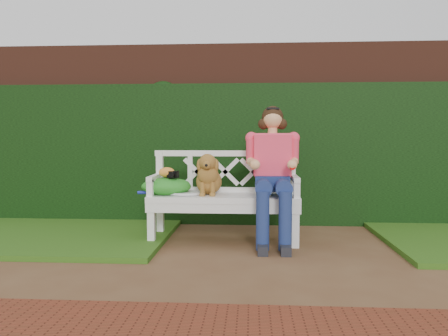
{
  "coord_description": "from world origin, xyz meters",
  "views": [
    {
      "loc": [
        -0.23,
        -3.63,
        1.06
      ],
      "look_at": [
        -0.51,
        0.75,
        0.75
      ],
      "focal_mm": 35.0,
      "sensor_mm": 36.0,
      "label": 1
    }
  ],
  "objects": [
    {
      "name": "ivy_hedge",
      "position": [
        0.0,
        1.68,
        0.85
      ],
      "size": [
        10.0,
        0.18,
        1.7
      ],
      "primitive_type": "cube",
      "color": "#163D0E",
      "rests_on": "ground"
    },
    {
      "name": "seated_woman",
      "position": [
        -0.03,
        0.73,
        0.67
      ],
      "size": [
        0.65,
        0.81,
        1.33
      ],
      "primitive_type": null,
      "rotation": [
        0.0,
        0.0,
        0.12
      ],
      "color": "#E63C6C",
      "rests_on": "ground"
    },
    {
      "name": "tennis_racket",
      "position": [
        -0.94,
        0.73,
        0.5
      ],
      "size": [
        0.76,
        0.49,
        0.03
      ],
      "primitive_type": null,
      "rotation": [
        0.0,
        0.0,
        -0.29
      ],
      "color": "white",
      "rests_on": "garden_bench"
    },
    {
      "name": "green_bag",
      "position": [
        -1.1,
        0.73,
        0.57
      ],
      "size": [
        0.62,
        0.57,
        0.17
      ],
      "primitive_type": null,
      "rotation": [
        0.0,
        0.0,
        -0.43
      ],
      "color": "green",
      "rests_on": "garden_bench"
    },
    {
      "name": "ground",
      "position": [
        0.0,
        0.0,
        0.0
      ],
      "size": [
        60.0,
        60.0,
        0.0
      ],
      "primitive_type": "plane",
      "color": "brown"
    },
    {
      "name": "baseball_glove",
      "position": [
        -1.1,
        0.74,
        0.7
      ],
      "size": [
        0.18,
        0.14,
        0.1
      ],
      "primitive_type": "ellipsoid",
      "rotation": [
        0.0,
        0.0,
        0.13
      ],
      "color": "orange",
      "rests_on": "green_bag"
    },
    {
      "name": "brick_wall",
      "position": [
        0.0,
        1.9,
        1.1
      ],
      "size": [
        10.0,
        0.3,
        2.2
      ],
      "primitive_type": "cube",
      "color": "#592C1E",
      "rests_on": "ground"
    },
    {
      "name": "grass_left",
      "position": [
        -2.4,
        0.9,
        0.03
      ],
      "size": [
        2.6,
        2.0,
        0.05
      ],
      "primitive_type": "cube",
      "color": "#254D13",
      "rests_on": "ground"
    },
    {
      "name": "camera_item",
      "position": [
        -1.03,
        0.71,
        0.69
      ],
      "size": [
        0.12,
        0.1,
        0.07
      ],
      "primitive_type": "cube",
      "rotation": [
        0.0,
        0.0,
        -0.25
      ],
      "color": "black",
      "rests_on": "green_bag"
    },
    {
      "name": "dog",
      "position": [
        -0.67,
        0.74,
        0.69
      ],
      "size": [
        0.41,
        0.46,
        0.42
      ],
      "primitive_type": null,
      "rotation": [
        0.0,
        0.0,
        -0.4
      ],
      "color": "#90563D",
      "rests_on": "garden_bench"
    },
    {
      "name": "garden_bench",
      "position": [
        -0.51,
        0.75,
        0.24
      ],
      "size": [
        1.62,
        0.71,
        0.48
      ],
      "primitive_type": null,
      "rotation": [
        0.0,
        0.0,
        -0.07
      ],
      "color": "white",
      "rests_on": "ground"
    }
  ]
}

